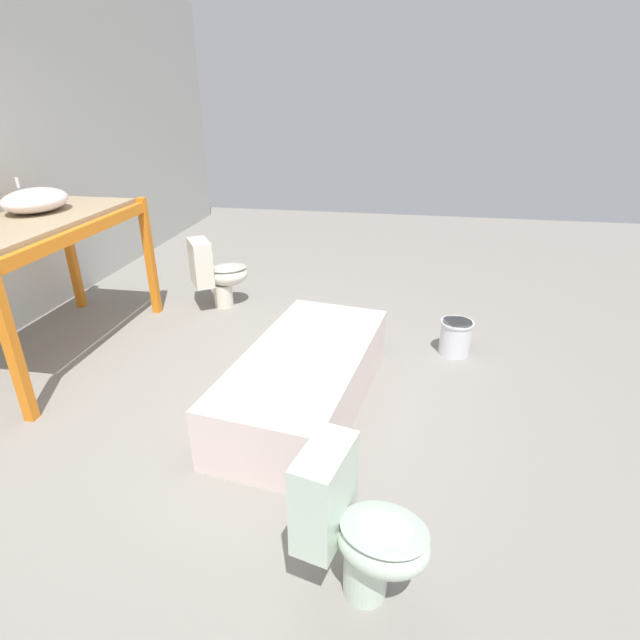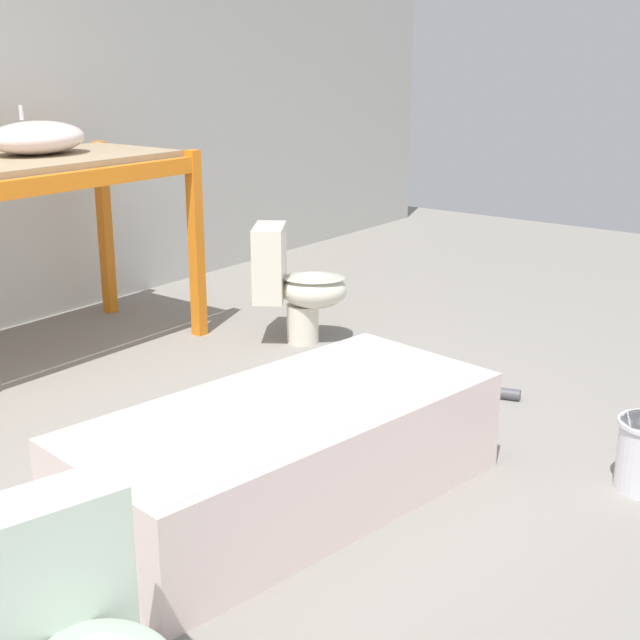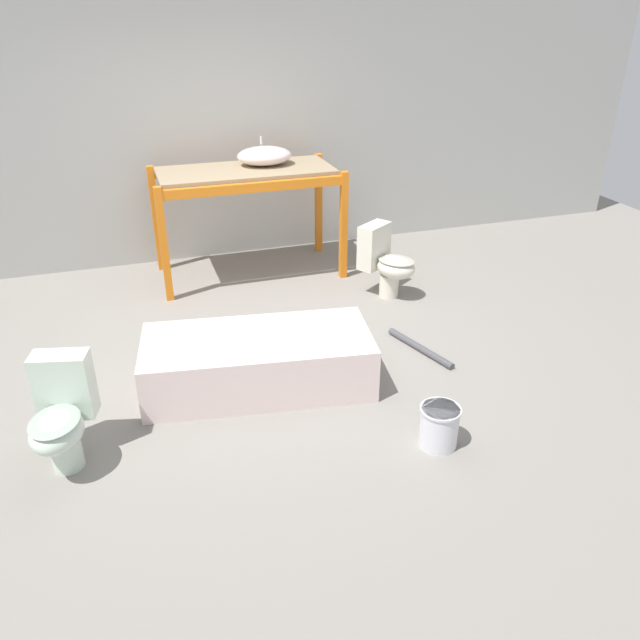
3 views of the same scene
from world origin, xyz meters
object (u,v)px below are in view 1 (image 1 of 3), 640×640
(bathtub_main, at_px, (305,375))
(bucket_white, at_px, (456,337))
(toilet_near, at_px, (357,525))
(sink_basin, at_px, (35,200))
(toilet_far, at_px, (217,272))

(bathtub_main, height_order, bucket_white, bathtub_main)
(toilet_near, distance_m, bucket_white, 2.37)
(sink_basin, relative_size, toilet_near, 0.79)
(sink_basin, relative_size, bathtub_main, 0.31)
(bucket_white, bearing_deg, toilet_near, 165.92)
(toilet_near, xyz_separation_m, toilet_far, (2.90, 1.70, 0.00))
(toilet_far, bearing_deg, sink_basin, 96.50)
(toilet_far, bearing_deg, bathtub_main, -176.18)
(toilet_far, bearing_deg, bucket_white, -138.95)
(sink_basin, xyz_separation_m, bathtub_main, (-0.65, -2.29, -0.97))
(bathtub_main, bearing_deg, toilet_far, 46.29)
(bathtub_main, relative_size, toilet_far, 2.53)
(sink_basin, distance_m, toilet_near, 3.52)
(sink_basin, distance_m, bucket_white, 3.53)
(toilet_far, xyz_separation_m, bucket_white, (-0.61, -2.28, -0.21))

